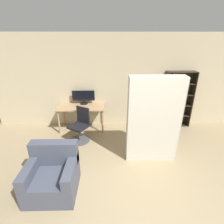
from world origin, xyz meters
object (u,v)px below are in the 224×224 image
object	(u,v)px
monitor	(83,97)
office_chair	(80,128)
bookshelf	(174,100)
mattress_near	(154,121)
armchair	(53,175)

from	to	relation	value
monitor	office_chair	distance (m)	1.03
bookshelf	mattress_near	world-z (taller)	mattress_near
monitor	armchair	bearing A→B (deg)	-96.11
armchair	bookshelf	bearing A→B (deg)	40.13
office_chair	bookshelf	xyz separation A→B (m)	(2.72, 0.85, 0.45)
monitor	office_chair	world-z (taller)	monitor
bookshelf	monitor	bearing A→B (deg)	-179.64
bookshelf	armchair	world-z (taller)	bookshelf
bookshelf	mattress_near	distance (m)	1.95
monitor	mattress_near	distance (m)	2.35
monitor	office_chair	size ratio (longest dim) A/B	0.72
office_chair	mattress_near	world-z (taller)	mattress_near
monitor	mattress_near	world-z (taller)	mattress_near
monitor	armchair	xyz separation A→B (m)	(-0.27, -2.49, -0.64)
bookshelf	mattress_near	bearing A→B (deg)	-121.73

